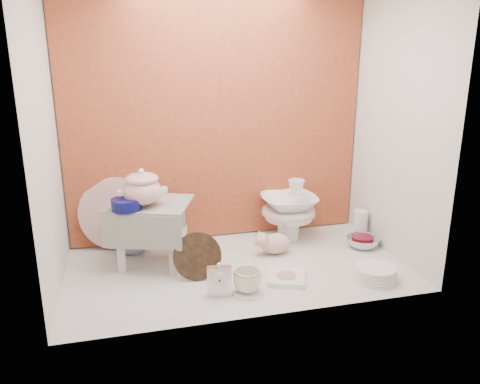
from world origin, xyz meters
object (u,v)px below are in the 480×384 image
object	(u,v)px
plush_pig	(276,243)
gold_rim_teacup	(247,281)
blue_white_vase	(131,231)
crystal_bowl	(362,242)
mantel_clock	(219,279)
floral_platter	(116,213)
step_stool	(152,233)
soup_tureen	(142,187)
dinner_plate_stack	(375,273)
porcelain_tower	(289,210)

from	to	relation	value
plush_pig	gold_rim_teacup	xyz separation A→B (m)	(-0.28, -0.41, -0.00)
blue_white_vase	crystal_bowl	size ratio (longest dim) A/B	1.28
mantel_clock	blue_white_vase	bearing A→B (deg)	130.10
floral_platter	step_stool	bearing A→B (deg)	-55.97
soup_tureen	crystal_bowl	distance (m)	1.33
soup_tureen	mantel_clock	distance (m)	0.62
blue_white_vase	gold_rim_teacup	bearing A→B (deg)	-51.40
mantel_clock	dinner_plate_stack	bearing A→B (deg)	6.25
plush_pig	dinner_plate_stack	bearing A→B (deg)	-31.07
blue_white_vase	porcelain_tower	size ratio (longest dim) A/B	0.66
plush_pig	porcelain_tower	world-z (taller)	porcelain_tower
dinner_plate_stack	step_stool	bearing A→B (deg)	155.82
blue_white_vase	step_stool	bearing A→B (deg)	-61.85
blue_white_vase	mantel_clock	bearing A→B (deg)	-59.14
soup_tureen	plush_pig	xyz separation A→B (m)	(0.73, 0.00, -0.39)
step_stool	mantel_clock	xyz separation A→B (m)	(0.28, -0.44, -0.09)
floral_platter	blue_white_vase	size ratio (longest dim) A/B	1.71
dinner_plate_stack	porcelain_tower	size ratio (longest dim) A/B	0.57
mantel_clock	crystal_bowl	world-z (taller)	mantel_clock
gold_rim_teacup	crystal_bowl	size ratio (longest dim) A/B	0.69
soup_tureen	porcelain_tower	size ratio (longest dim) A/B	0.63
mantel_clock	floral_platter	bearing A→B (deg)	132.03
floral_platter	porcelain_tower	size ratio (longest dim) A/B	1.12
step_stool	soup_tureen	size ratio (longest dim) A/B	1.70
soup_tureen	floral_platter	size ratio (longest dim) A/B	0.56
mantel_clock	porcelain_tower	world-z (taller)	porcelain_tower
floral_platter	crystal_bowl	bearing A→B (deg)	-14.19
plush_pig	gold_rim_teacup	size ratio (longest dim) A/B	1.62
step_stool	mantel_clock	bearing A→B (deg)	-37.78
floral_platter	blue_white_vase	bearing A→B (deg)	-44.01
floral_platter	crystal_bowl	xyz separation A→B (m)	(1.41, -0.36, -0.18)
blue_white_vase	porcelain_tower	distance (m)	0.95
soup_tureen	dinner_plate_stack	xyz separation A→B (m)	(1.12, -0.44, -0.41)
soup_tureen	blue_white_vase	world-z (taller)	soup_tureen
step_stool	crystal_bowl	bearing A→B (deg)	16.35
step_stool	porcelain_tower	xyz separation A→B (m)	(0.84, 0.15, 0.02)
mantel_clock	dinner_plate_stack	world-z (taller)	mantel_clock
crystal_bowl	blue_white_vase	bearing A→B (deg)	168.13
soup_tureen	mantel_clock	world-z (taller)	soup_tureen
plush_pig	dinner_plate_stack	distance (m)	0.59
gold_rim_teacup	crystal_bowl	world-z (taller)	gold_rim_teacup
soup_tureen	mantel_clock	bearing A→B (deg)	-51.23
soup_tureen	porcelain_tower	world-z (taller)	soup_tureen
step_stool	floral_platter	distance (m)	0.33
crystal_bowl	porcelain_tower	xyz separation A→B (m)	(-0.39, 0.23, 0.16)
blue_white_vase	plush_pig	xyz separation A→B (m)	(0.80, -0.24, -0.06)
plush_pig	crystal_bowl	distance (m)	0.54
mantel_clock	dinner_plate_stack	size ratio (longest dim) A/B	0.77
step_stool	gold_rim_teacup	distance (m)	0.62
mantel_clock	gold_rim_teacup	size ratio (longest dim) A/B	1.25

